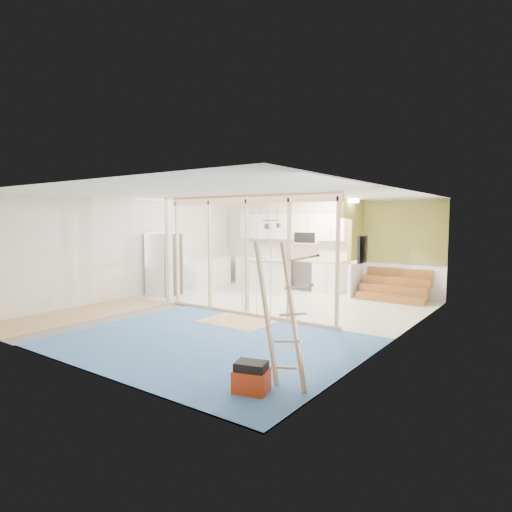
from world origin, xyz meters
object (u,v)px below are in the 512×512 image
Objects in this scene: island at (270,276)px; ladder at (283,314)px; toolbox at (251,378)px; fridge at (164,264)px.

ladder is (3.91, -5.58, 0.43)m from island.
ladder reaches higher than toolbox.
ladder is at bearing 47.25° from toolbox.
fridge is 1.36× the size of island.
toolbox is at bearing -34.46° from fridge.
fridge is at bearing 129.93° from toolbox.
ladder is (6.05, -3.57, 0.06)m from fridge.
island is at bearing 135.69° from ladder.
fridge reaches higher than toolbox.
fridge is 0.96× the size of ladder.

